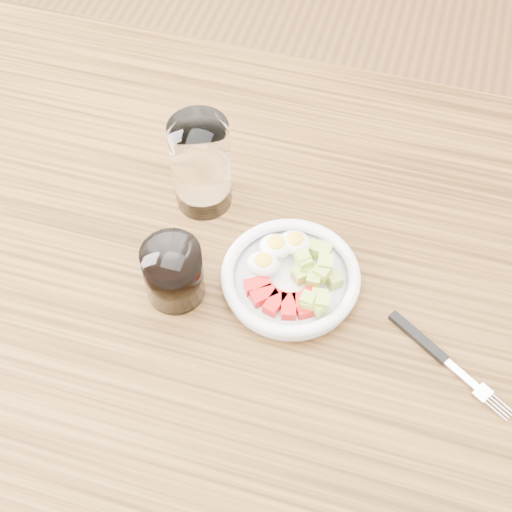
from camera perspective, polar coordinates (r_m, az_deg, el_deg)
The scene contains 6 objects.
ground at distance 1.67m, azimuth 0.24°, elevation -16.22°, with size 4.00×4.00×0.00m, color brown.
dining_table at distance 1.05m, azimuth 0.37°, elevation -4.61°, with size 1.50×0.90×0.77m.
bowl at distance 0.95m, azimuth 2.80°, elevation -1.57°, with size 0.19×0.19×0.05m.
fork at distance 0.93m, azimuth 14.04°, elevation -7.36°, with size 0.17×0.11×0.01m.
water_glass at distance 0.99m, azimuth -4.42°, elevation 7.26°, with size 0.08×0.08×0.15m, color white.
coffee_glass at distance 0.92m, azimuth -6.62°, elevation -1.34°, with size 0.08×0.08×0.09m.
Camera 1 is at (0.14, -0.51, 1.58)m, focal length 50.00 mm.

